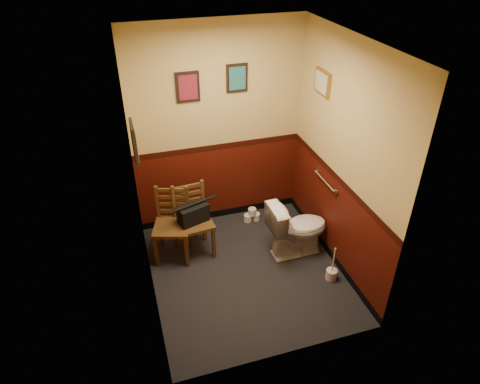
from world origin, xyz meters
The scene contains 17 objects.
floor centered at (0.00, 0.00, 0.00)m, with size 2.20×2.40×0.00m, color black.
ceiling centered at (0.00, 0.00, 2.70)m, with size 2.20×2.40×0.00m, color silver.
wall_back centered at (0.00, 1.20, 1.35)m, with size 2.20×2.70×0.00m, color #3F0E07.
wall_front centered at (0.00, -1.20, 1.35)m, with size 2.20×2.70×0.00m, color #3F0E07.
wall_left centered at (-1.10, 0.00, 1.35)m, with size 2.40×2.70×0.00m, color #3F0E07.
wall_right centered at (1.10, 0.00, 1.35)m, with size 2.40×2.70×0.00m, color #3F0E07.
grab_bar centered at (1.07, 0.25, 0.95)m, with size 0.05×0.56×0.06m.
framed_print_back_a centered at (-0.35, 1.18, 1.95)m, with size 0.28×0.04×0.36m.
framed_print_back_b centered at (0.25, 1.18, 2.00)m, with size 0.26×0.04×0.34m.
framed_print_left centered at (-1.08, 0.10, 1.85)m, with size 0.04×0.30×0.38m.
framed_print_right centered at (1.08, 0.60, 2.05)m, with size 0.04×0.34×0.28m.
toilet centered at (0.72, 0.18, 0.37)m, with size 0.42×0.76×0.74m, color white.
toilet_brush centered at (0.93, -0.40, 0.08)m, with size 0.13×0.13×0.47m.
chair_left centered at (-0.76, 0.59, 0.46)m, with size 0.54×0.54×0.92m.
chair_right centered at (-0.50, 0.59, 0.46)m, with size 0.47×0.47×0.92m.
handbag centered at (-0.50, 0.55, 0.60)m, with size 0.40×0.29×0.27m.
tp_stack centered at (0.40, 0.97, 0.08)m, with size 0.23×0.12×0.20m.
Camera 1 is at (-1.20, -3.63, 3.62)m, focal length 32.00 mm.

